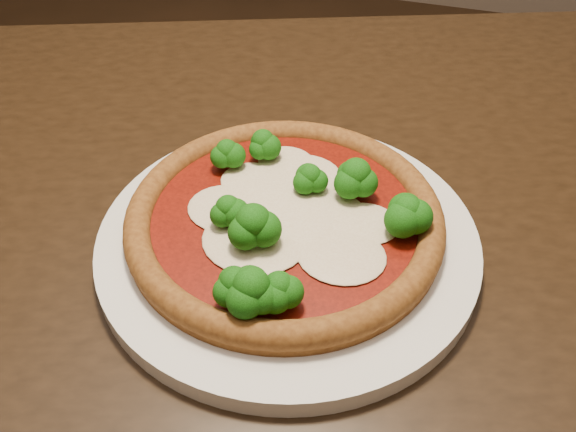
# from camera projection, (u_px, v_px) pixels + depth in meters

# --- Properties ---
(floor) EXTENTS (4.00, 4.00, 0.00)m
(floor) POSITION_uv_depth(u_px,v_px,m) (200.00, 392.00, 1.33)
(floor) COLOR black
(floor) RESTS_ON ground
(dining_table) EXTENTS (1.47, 1.15, 0.75)m
(dining_table) POSITION_uv_depth(u_px,v_px,m) (268.00, 253.00, 0.72)
(dining_table) COLOR black
(dining_table) RESTS_ON floor
(plate) EXTENTS (0.34, 0.34, 0.02)m
(plate) POSITION_uv_depth(u_px,v_px,m) (288.00, 241.00, 0.58)
(plate) COLOR silver
(plate) RESTS_ON dining_table
(pizza) EXTENTS (0.28, 0.28, 0.06)m
(pizza) POSITION_uv_depth(u_px,v_px,m) (285.00, 218.00, 0.56)
(pizza) COLOR brown
(pizza) RESTS_ON plate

